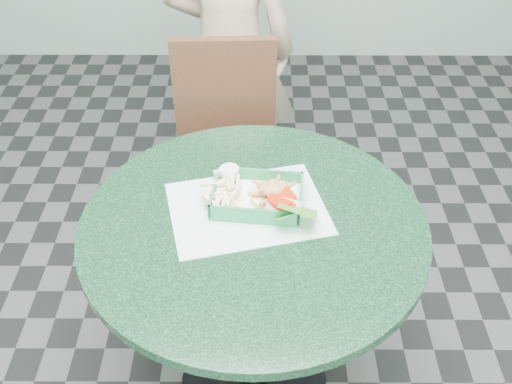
{
  "coord_description": "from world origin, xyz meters",
  "views": [
    {
      "loc": [
        0.01,
        -1.2,
        1.87
      ],
      "look_at": [
        0.01,
        0.1,
        0.79
      ],
      "focal_mm": 42.0,
      "sensor_mm": 36.0,
      "label": 1
    }
  ],
  "objects_px": {
    "diner_person": "(229,52)",
    "food_basket": "(257,204)",
    "cafe_table": "(254,270)",
    "sauce_ramekin": "(226,179)",
    "crab_sandwich": "(273,196)",
    "dining_chair": "(225,145)"
  },
  "relations": [
    {
      "from": "crab_sandwich",
      "to": "sauce_ramekin",
      "type": "relative_size",
      "value": 2.08
    },
    {
      "from": "dining_chair",
      "to": "crab_sandwich",
      "type": "xyz_separation_m",
      "value": [
        0.17,
        -0.62,
        0.27
      ]
    },
    {
      "from": "cafe_table",
      "to": "food_basket",
      "type": "bearing_deg",
      "value": 82.3
    },
    {
      "from": "dining_chair",
      "to": "food_basket",
      "type": "relative_size",
      "value": 3.77
    },
    {
      "from": "dining_chair",
      "to": "diner_person",
      "type": "bearing_deg",
      "value": 86.7
    },
    {
      "from": "food_basket",
      "to": "crab_sandwich",
      "type": "distance_m",
      "value": 0.05
    },
    {
      "from": "cafe_table",
      "to": "diner_person",
      "type": "height_order",
      "value": "diner_person"
    },
    {
      "from": "cafe_table",
      "to": "crab_sandwich",
      "type": "xyz_separation_m",
      "value": [
        0.05,
        0.07,
        0.22
      ]
    },
    {
      "from": "cafe_table",
      "to": "sauce_ramekin",
      "type": "relative_size",
      "value": 16.95
    },
    {
      "from": "dining_chair",
      "to": "diner_person",
      "type": "xyz_separation_m",
      "value": [
        0.01,
        0.36,
        0.21
      ]
    },
    {
      "from": "dining_chair",
      "to": "sauce_ramekin",
      "type": "relative_size",
      "value": 16.61
    },
    {
      "from": "diner_person",
      "to": "dining_chair",
      "type": "bearing_deg",
      "value": 95.19
    },
    {
      "from": "sauce_ramekin",
      "to": "food_basket",
      "type": "bearing_deg",
      "value": -38.33
    },
    {
      "from": "sauce_ramekin",
      "to": "cafe_table",
      "type": "bearing_deg",
      "value": -61.75
    },
    {
      "from": "cafe_table",
      "to": "sauce_ramekin",
      "type": "height_order",
      "value": "sauce_ramekin"
    },
    {
      "from": "cafe_table",
      "to": "crab_sandwich",
      "type": "distance_m",
      "value": 0.24
    },
    {
      "from": "dining_chair",
      "to": "cafe_table",
      "type": "bearing_deg",
      "value": -82.7
    },
    {
      "from": "cafe_table",
      "to": "sauce_ramekin",
      "type": "bearing_deg",
      "value": 118.25
    },
    {
      "from": "cafe_table",
      "to": "dining_chair",
      "type": "xyz_separation_m",
      "value": [
        -0.11,
        0.69,
        -0.05
      ]
    },
    {
      "from": "diner_person",
      "to": "crab_sandwich",
      "type": "bearing_deg",
      "value": 105.67
    },
    {
      "from": "diner_person",
      "to": "food_basket",
      "type": "bearing_deg",
      "value": 103.23
    },
    {
      "from": "cafe_table",
      "to": "crab_sandwich",
      "type": "height_order",
      "value": "crab_sandwich"
    }
  ]
}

